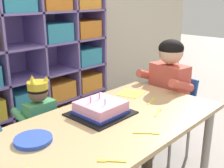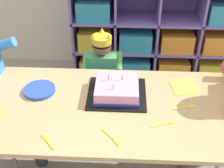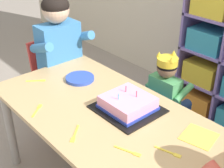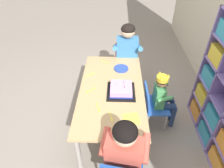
{
  "view_description": "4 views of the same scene",
  "coord_description": "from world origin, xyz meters",
  "px_view_note": "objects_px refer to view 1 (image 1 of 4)",
  "views": [
    {
      "loc": [
        -1.02,
        -0.98,
        1.31
      ],
      "look_at": [
        -0.03,
        -0.06,
        0.87
      ],
      "focal_mm": 44.63,
      "sensor_mm": 36.0,
      "label": 1
    },
    {
      "loc": [
        0.09,
        -1.28,
        1.71
      ],
      "look_at": [
        0.03,
        0.04,
        0.75
      ],
      "focal_mm": 48.56,
      "sensor_mm": 36.0,
      "label": 2
    },
    {
      "loc": [
        1.1,
        -0.92,
        1.61
      ],
      "look_at": [
        0.1,
        -0.05,
        0.87
      ],
      "focal_mm": 50.73,
      "sensor_mm": 36.0,
      "label": 3
    },
    {
      "loc": [
        1.76,
        0.06,
        2.09
      ],
      "look_at": [
        0.08,
        0.01,
        0.76
      ],
      "focal_mm": 31.91,
      "sensor_mm": 36.0,
      "label": 4
    }
  ],
  "objects_px": {
    "paper_plate_stack": "(33,140)",
    "fork_near_cake_tray": "(158,112)",
    "fork_beside_plate_stack": "(148,133)",
    "fork_at_table_front_edge": "(110,161)",
    "guest_at_table_side": "(164,89)",
    "birthday_cake_on_tray": "(101,109)",
    "fork_by_napkin": "(152,101)",
    "classroom_chair_guest_side": "(172,109)",
    "activity_table": "(108,135)",
    "classroom_chair_blue": "(47,141)",
    "child_with_crown": "(37,118)"
  },
  "relations": [
    {
      "from": "paper_plate_stack",
      "to": "fork_near_cake_tray",
      "type": "bearing_deg",
      "value": -18.65
    },
    {
      "from": "fork_beside_plate_stack",
      "to": "fork_near_cake_tray",
      "type": "distance_m",
      "value": 0.29
    },
    {
      "from": "fork_at_table_front_edge",
      "to": "fork_near_cake_tray",
      "type": "height_order",
      "value": "same"
    },
    {
      "from": "guest_at_table_side",
      "to": "paper_plate_stack",
      "type": "xyz_separation_m",
      "value": [
        -1.18,
        -0.02,
        0.04
      ]
    },
    {
      "from": "birthday_cake_on_tray",
      "to": "paper_plate_stack",
      "type": "height_order",
      "value": "birthday_cake_on_tray"
    },
    {
      "from": "fork_near_cake_tray",
      "to": "fork_by_napkin",
      "type": "bearing_deg",
      "value": -152.37
    },
    {
      "from": "fork_beside_plate_stack",
      "to": "fork_near_cake_tray",
      "type": "bearing_deg",
      "value": -107.58
    },
    {
      "from": "classroom_chair_guest_side",
      "to": "guest_at_table_side",
      "type": "bearing_deg",
      "value": -90.0
    },
    {
      "from": "guest_at_table_side",
      "to": "fork_beside_plate_stack",
      "type": "height_order",
      "value": "guest_at_table_side"
    },
    {
      "from": "fork_by_napkin",
      "to": "activity_table",
      "type": "bearing_deg",
      "value": -15.34
    },
    {
      "from": "birthday_cake_on_tray",
      "to": "fork_beside_plate_stack",
      "type": "height_order",
      "value": "birthday_cake_on_tray"
    },
    {
      "from": "activity_table",
      "to": "classroom_chair_blue",
      "type": "height_order",
      "value": "activity_table"
    },
    {
      "from": "paper_plate_stack",
      "to": "fork_near_cake_tray",
      "type": "height_order",
      "value": "paper_plate_stack"
    },
    {
      "from": "child_with_crown",
      "to": "guest_at_table_side",
      "type": "bearing_deg",
      "value": 149.16
    },
    {
      "from": "fork_by_napkin",
      "to": "fork_at_table_front_edge",
      "type": "height_order",
      "value": "same"
    },
    {
      "from": "fork_by_napkin",
      "to": "fork_at_table_front_edge",
      "type": "xyz_separation_m",
      "value": [
        -0.71,
        -0.28,
        0.0
      ]
    },
    {
      "from": "fork_at_table_front_edge",
      "to": "fork_near_cake_tray",
      "type": "bearing_deg",
      "value": 64.83
    },
    {
      "from": "classroom_chair_blue",
      "to": "guest_at_table_side",
      "type": "height_order",
      "value": "guest_at_table_side"
    },
    {
      "from": "birthday_cake_on_tray",
      "to": "activity_table",
      "type": "bearing_deg",
      "value": -114.87
    },
    {
      "from": "birthday_cake_on_tray",
      "to": "fork_at_table_front_edge",
      "type": "relative_size",
      "value": 3.16
    },
    {
      "from": "fork_at_table_front_edge",
      "to": "fork_beside_plate_stack",
      "type": "relative_size",
      "value": 0.95
    },
    {
      "from": "birthday_cake_on_tray",
      "to": "fork_at_table_front_edge",
      "type": "height_order",
      "value": "birthday_cake_on_tray"
    },
    {
      "from": "fork_by_napkin",
      "to": "fork_at_table_front_edge",
      "type": "distance_m",
      "value": 0.76
    },
    {
      "from": "classroom_chair_blue",
      "to": "fork_at_table_front_edge",
      "type": "xyz_separation_m",
      "value": [
        -0.2,
        -0.79,
        0.29
      ]
    },
    {
      "from": "birthday_cake_on_tray",
      "to": "fork_at_table_front_edge",
      "type": "xyz_separation_m",
      "value": [
        -0.32,
        -0.38,
        -0.03
      ]
    },
    {
      "from": "guest_at_table_side",
      "to": "activity_table",
      "type": "bearing_deg",
      "value": -70.7
    },
    {
      "from": "fork_at_table_front_edge",
      "to": "classroom_chair_guest_side",
      "type": "bearing_deg",
      "value": 69.44
    },
    {
      "from": "classroom_chair_blue",
      "to": "birthday_cake_on_tray",
      "type": "relative_size",
      "value": 1.72
    },
    {
      "from": "paper_plate_stack",
      "to": "child_with_crown",
      "type": "bearing_deg",
      "value": 56.96
    },
    {
      "from": "birthday_cake_on_tray",
      "to": "paper_plate_stack",
      "type": "distance_m",
      "value": 0.46
    },
    {
      "from": "classroom_chair_blue",
      "to": "fork_by_napkin",
      "type": "bearing_deg",
      "value": 133.47
    },
    {
      "from": "fork_at_table_front_edge",
      "to": "fork_near_cake_tray",
      "type": "relative_size",
      "value": 0.8
    },
    {
      "from": "guest_at_table_side",
      "to": "fork_by_napkin",
      "type": "height_order",
      "value": "guest_at_table_side"
    },
    {
      "from": "fork_at_table_front_edge",
      "to": "fork_by_napkin",
      "type": "bearing_deg",
      "value": 72.47
    },
    {
      "from": "classroom_chair_guest_side",
      "to": "guest_at_table_side",
      "type": "xyz_separation_m",
      "value": [
        -0.11,
        0.02,
        0.2
      ]
    },
    {
      "from": "paper_plate_stack",
      "to": "classroom_chair_guest_side",
      "type": "bearing_deg",
      "value": 0.2
    },
    {
      "from": "birthday_cake_on_tray",
      "to": "fork_by_napkin",
      "type": "xyz_separation_m",
      "value": [
        0.38,
        -0.1,
        -0.03
      ]
    },
    {
      "from": "fork_near_cake_tray",
      "to": "paper_plate_stack",
      "type": "bearing_deg",
      "value": -38.39
    },
    {
      "from": "paper_plate_stack",
      "to": "fork_beside_plate_stack",
      "type": "xyz_separation_m",
      "value": [
        0.45,
        -0.36,
        -0.01
      ]
    },
    {
      "from": "fork_near_cake_tray",
      "to": "guest_at_table_side",
      "type": "bearing_deg",
      "value": -170.39
    },
    {
      "from": "activity_table",
      "to": "paper_plate_stack",
      "type": "distance_m",
      "value": 0.43
    },
    {
      "from": "fork_beside_plate_stack",
      "to": "fork_near_cake_tray",
      "type": "height_order",
      "value": "same"
    },
    {
      "from": "classroom_chair_blue",
      "to": "paper_plate_stack",
      "type": "bearing_deg",
      "value": 49.52
    },
    {
      "from": "classroom_chair_guest_side",
      "to": "fork_at_table_front_edge",
      "type": "height_order",
      "value": "classroom_chair_guest_side"
    },
    {
      "from": "classroom_chair_blue",
      "to": "activity_table",
      "type": "bearing_deg",
      "value": 96.75
    },
    {
      "from": "paper_plate_stack",
      "to": "fork_at_table_front_edge",
      "type": "relative_size",
      "value": 1.73
    },
    {
      "from": "birthday_cake_on_tray",
      "to": "fork_at_table_front_edge",
      "type": "bearing_deg",
      "value": -130.41
    },
    {
      "from": "activity_table",
      "to": "classroom_chair_blue",
      "type": "xyz_separation_m",
      "value": [
        -0.07,
        0.52,
        -0.21
      ]
    },
    {
      "from": "fork_by_napkin",
      "to": "fork_near_cake_tray",
      "type": "bearing_deg",
      "value": 31.13
    },
    {
      "from": "paper_plate_stack",
      "to": "fork_beside_plate_stack",
      "type": "distance_m",
      "value": 0.57
    }
  ]
}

